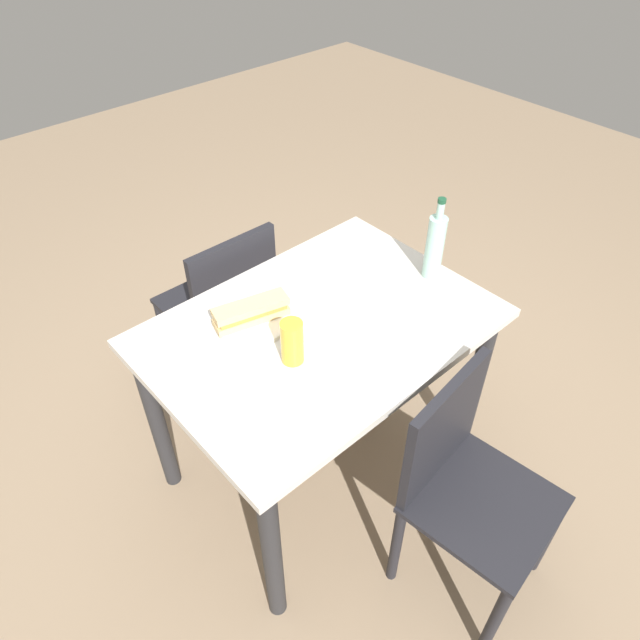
# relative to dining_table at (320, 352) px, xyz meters

# --- Properties ---
(ground_plane) EXTENTS (8.00, 8.00, 0.00)m
(ground_plane) POSITION_rel_dining_table_xyz_m (0.00, 0.00, -0.64)
(ground_plane) COLOR #8C755B
(dining_table) EXTENTS (1.10, 0.79, 0.77)m
(dining_table) POSITION_rel_dining_table_xyz_m (0.00, 0.00, 0.00)
(dining_table) COLOR beige
(dining_table) RESTS_ON ground
(chair_far) EXTENTS (0.40, 0.40, 0.84)m
(chair_far) POSITION_rel_dining_table_xyz_m (-0.00, 0.59, -0.16)
(chair_far) COLOR black
(chair_far) RESTS_ON ground
(chair_near) EXTENTS (0.44, 0.44, 0.84)m
(chair_near) POSITION_rel_dining_table_xyz_m (0.06, -0.59, -0.16)
(chair_near) COLOR black
(chair_near) RESTS_ON ground
(plate_near) EXTENTS (0.24, 0.24, 0.01)m
(plate_near) POSITION_rel_dining_table_xyz_m (-0.16, 0.15, 0.13)
(plate_near) COLOR silver
(plate_near) RESTS_ON dining_table
(baguette_sandwich_near) EXTENTS (0.26, 0.13, 0.07)m
(baguette_sandwich_near) POSITION_rel_dining_table_xyz_m (-0.16, 0.15, 0.17)
(baguette_sandwich_near) COLOR #DBB77A
(baguette_sandwich_near) RESTS_ON plate_near
(knife_near) EXTENTS (0.18, 0.01, 0.01)m
(knife_near) POSITION_rel_dining_table_xyz_m (-0.16, 0.21, 0.14)
(knife_near) COLOR silver
(knife_near) RESTS_ON plate_near
(water_bottle) EXTENTS (0.06, 0.06, 0.31)m
(water_bottle) POSITION_rel_dining_table_xyz_m (0.47, -0.07, 0.25)
(water_bottle) COLOR #99C6B7
(water_bottle) RESTS_ON dining_table
(beer_glass) EXTENTS (0.07, 0.07, 0.15)m
(beer_glass) POSITION_rel_dining_table_xyz_m (-0.17, -0.06, 0.20)
(beer_glass) COLOR gold
(beer_glass) RESTS_ON dining_table
(paper_napkin) EXTENTS (0.16, 0.16, 0.00)m
(paper_napkin) POSITION_rel_dining_table_xyz_m (0.11, -0.21, 0.13)
(paper_napkin) COLOR white
(paper_napkin) RESTS_ON dining_table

